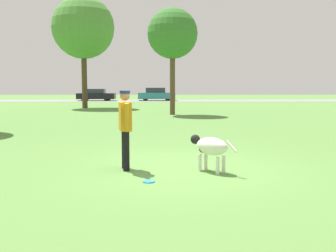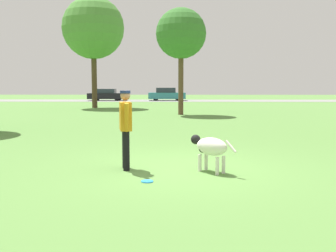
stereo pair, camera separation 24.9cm
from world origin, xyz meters
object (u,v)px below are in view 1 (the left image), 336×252
object	(u,v)px
dog	(210,147)
parked_car_black	(96,95)
frisbee	(149,181)
person	(125,123)
tree_mid_center	(173,34)
parked_car_teal	(156,94)
tree_far_left	(83,28)

from	to	relation	value
dog	parked_car_black	xyz separation A→B (m)	(-8.18, 34.85, 0.13)
frisbee	person	bearing A→B (deg)	116.00
dog	frisbee	world-z (taller)	dog
tree_mid_center	parked_car_teal	world-z (taller)	tree_mid_center
parked_car_teal	tree_far_left	bearing A→B (deg)	-112.92
frisbee	tree_far_left	distance (m)	23.80
tree_mid_center	tree_far_left	bearing A→B (deg)	133.67
frisbee	tree_mid_center	bearing A→B (deg)	87.16
person	frisbee	bearing A→B (deg)	14.49
dog	tree_mid_center	world-z (taller)	tree_mid_center
frisbee	tree_mid_center	world-z (taller)	tree_mid_center
tree_far_left	tree_mid_center	distance (m)	9.28
frisbee	parked_car_black	world-z (taller)	parked_car_black
frisbee	tree_far_left	size ratio (longest dim) A/B	0.03
dog	tree_far_left	bearing A→B (deg)	-27.10
person	dog	distance (m)	1.76
frisbee	parked_car_black	bearing A→B (deg)	101.11
person	tree_far_left	bearing A→B (deg)	-178.18
parked_car_black	parked_car_teal	distance (m)	6.49
tree_far_left	parked_car_black	xyz separation A→B (m)	(-1.44, 13.27, -5.21)
frisbee	parked_car_black	size ratio (longest dim) A/B	0.05
tree_far_left	parked_car_black	bearing A→B (deg)	96.19
dog	parked_car_black	distance (m)	35.79
dog	tree_far_left	xyz separation A→B (m)	(-6.74, 21.58, 5.34)
person	parked_car_teal	size ratio (longest dim) A/B	0.39
frisbee	tree_mid_center	distance (m)	16.41
person	dog	size ratio (longest dim) A/B	1.81
person	parked_car_black	size ratio (longest dim) A/B	0.40
dog	parked_car_teal	size ratio (longest dim) A/B	0.22
tree_mid_center	parked_car_teal	distance (m)	20.54
dog	frisbee	size ratio (longest dim) A/B	4.04
dog	parked_car_teal	xyz separation A→B (m)	(-1.70, 35.06, 0.18)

